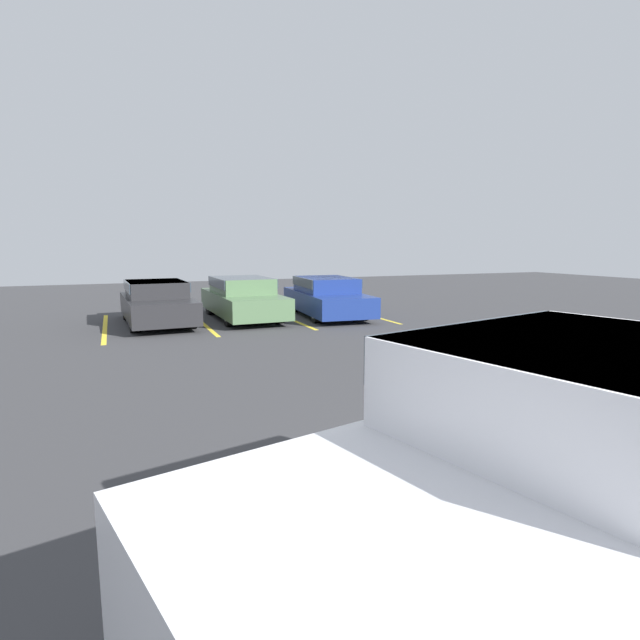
% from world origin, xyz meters
% --- Properties ---
extents(ground_plane, '(60.00, 60.00, 0.00)m').
position_xyz_m(ground_plane, '(0.00, 0.00, 0.00)').
color(ground_plane, '#38383A').
extents(stall_stripe_a, '(0.12, 5.34, 0.01)m').
position_xyz_m(stall_stripe_a, '(-3.67, 12.70, 0.00)').
color(stall_stripe_a, yellow).
rests_on(stall_stripe_a, ground_plane).
extents(stall_stripe_b, '(0.12, 5.34, 0.01)m').
position_xyz_m(stall_stripe_b, '(-1.00, 12.70, 0.00)').
color(stall_stripe_b, yellow).
rests_on(stall_stripe_b, ground_plane).
extents(stall_stripe_c, '(0.12, 5.34, 0.01)m').
position_xyz_m(stall_stripe_c, '(1.66, 12.70, 0.00)').
color(stall_stripe_c, yellow).
rests_on(stall_stripe_c, ground_plane).
extents(stall_stripe_d, '(0.12, 5.34, 0.01)m').
position_xyz_m(stall_stripe_d, '(4.33, 12.70, 0.00)').
color(stall_stripe_d, yellow).
rests_on(stall_stripe_d, ground_plane).
extents(pickup_truck, '(6.06, 3.22, 1.75)m').
position_xyz_m(pickup_truck, '(-0.47, -0.24, 0.88)').
color(pickup_truck, silver).
rests_on(pickup_truck, ground_plane).
extents(parked_sedan_a, '(1.94, 4.38, 1.25)m').
position_xyz_m(parked_sedan_a, '(-2.24, 12.84, 0.67)').
color(parked_sedan_a, '#232326').
rests_on(parked_sedan_a, ground_plane).
extents(parked_sedan_b, '(1.83, 4.64, 1.29)m').
position_xyz_m(parked_sedan_b, '(0.34, 12.98, 0.69)').
color(parked_sedan_b, '#4C6B47').
rests_on(parked_sedan_b, ground_plane).
extents(parked_sedan_c, '(2.14, 4.63, 1.25)m').
position_xyz_m(parked_sedan_c, '(3.01, 12.51, 0.67)').
color(parked_sedan_c, navy).
rests_on(parked_sedan_c, ground_plane).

